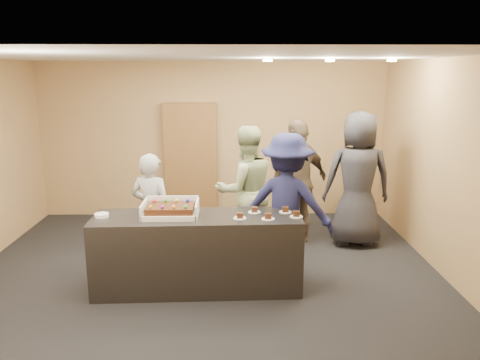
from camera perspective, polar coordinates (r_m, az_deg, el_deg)
The scene contains 17 objects.
room at distance 5.79m, azimuth -4.33°, elevation 1.31°, with size 6.04×6.00×2.70m.
serving_counter at distance 5.59m, azimuth -5.19°, elevation -8.80°, with size 2.40×0.70×0.90m, color black.
storage_cabinet at distance 8.25m, azimuth -6.03°, elevation 2.36°, with size 0.91×0.15×2.01m, color brown.
cake_box at distance 5.48m, azimuth -8.43°, elevation -3.87°, with size 0.63×0.44×0.19m.
sheet_cake at distance 5.44m, azimuth -8.48°, elevation -3.41°, with size 0.54×0.37×0.11m.
plate_stack at distance 5.61m, azimuth -16.51°, elevation -4.13°, with size 0.16×0.16×0.04m, color white.
slice_a at distance 5.32m, azimuth -0.01°, elevation -4.46°, with size 0.15×0.15×0.07m.
slice_b at distance 5.55m, azimuth 1.78°, elevation -3.73°, with size 0.15×0.15×0.07m.
slice_c at distance 5.31m, azimuth 3.44°, elevation -4.55°, with size 0.15×0.15×0.07m.
slice_d at distance 5.58m, azimuth 5.55°, elevation -3.70°, with size 0.15×0.15×0.07m.
slice_e at distance 5.42m, azimuth 6.88°, elevation -4.25°, with size 0.15×0.15×0.07m.
person_server_grey at distance 6.16m, azimuth -10.69°, elevation -3.80°, with size 0.56×0.37×1.53m, color #A4A4A9.
person_sage_man at distance 6.55m, azimuth 0.70°, elevation -1.26°, with size 0.88×0.69×1.81m, color #9CAB78.
person_navy_man at distance 5.89m, azimuth 5.75°, elevation -3.02°, with size 1.16×0.67×1.80m, color #191C46.
person_brown_extra at distance 6.97m, azimuth 7.11°, elevation -0.25°, with size 1.10×0.46×1.87m, color brown.
person_dark_suit at distance 7.04m, azimuth 14.14°, elevation 0.11°, with size 0.97×0.63×1.99m, color #2A292F.
ceiling_spotlights at distance 6.29m, azimuth 10.90°, elevation 14.14°, with size 1.72×0.12×0.03m.
Camera 1 is at (0.34, -5.66, 2.53)m, focal length 35.00 mm.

